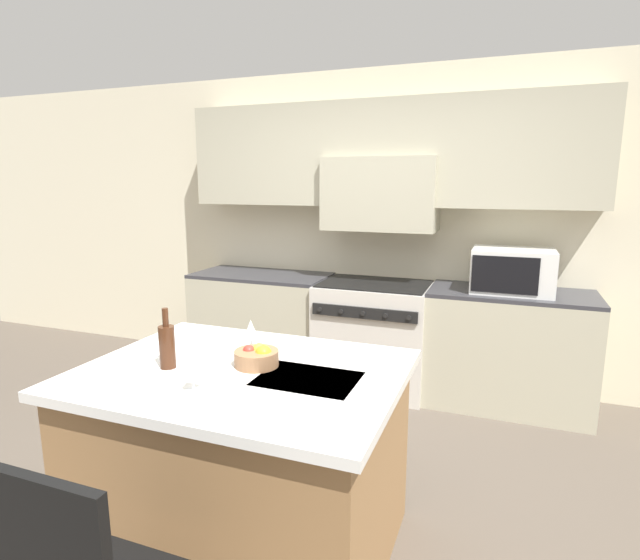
% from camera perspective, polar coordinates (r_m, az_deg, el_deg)
% --- Properties ---
extents(ground_plane, '(10.00, 10.00, 0.00)m').
position_cam_1_polar(ground_plane, '(2.95, -4.07, -25.23)').
color(ground_plane, brown).
extents(back_cabinetry, '(10.00, 0.46, 2.70)m').
position_cam_1_polar(back_cabinetry, '(4.38, 7.39, 8.97)').
color(back_cabinetry, beige).
rests_on(back_cabinetry, ground_plane).
extents(back_counter, '(3.39, 0.62, 0.92)m').
position_cam_1_polar(back_counter, '(4.33, 6.24, -6.22)').
color(back_counter, '#B2AD93').
rests_on(back_counter, ground_plane).
extents(range_stove, '(0.92, 0.70, 0.92)m').
position_cam_1_polar(range_stove, '(4.31, 6.16, -6.32)').
color(range_stove, beige).
rests_on(range_stove, ground_plane).
extents(microwave, '(0.59, 0.45, 0.33)m').
position_cam_1_polar(microwave, '(4.06, 21.13, 1.02)').
color(microwave, silver).
rests_on(microwave, back_counter).
extents(kitchen_island, '(1.45, 1.10, 0.91)m').
position_cam_1_polar(kitchen_island, '(2.54, -8.60, -19.54)').
color(kitchen_island, olive).
rests_on(kitchen_island, ground_plane).
extents(wine_bottle, '(0.07, 0.07, 0.28)m').
position_cam_1_polar(wine_bottle, '(2.40, -17.08, -7.15)').
color(wine_bottle, '#422314').
rests_on(wine_bottle, kitchen_island).
extents(wine_glass_near, '(0.07, 0.07, 0.16)m').
position_cam_1_polar(wine_glass_near, '(2.11, -14.36, -9.40)').
color(wine_glass_near, white).
rests_on(wine_glass_near, kitchen_island).
extents(wine_glass_far, '(0.07, 0.07, 0.16)m').
position_cam_1_polar(wine_glass_far, '(2.53, -7.91, -5.70)').
color(wine_glass_far, white).
rests_on(wine_glass_far, kitchen_island).
extents(fruit_bowl, '(0.21, 0.21, 0.10)m').
position_cam_1_polar(fruit_bowl, '(2.35, -7.19, -8.68)').
color(fruit_bowl, '#996B47').
rests_on(fruit_bowl, kitchen_island).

